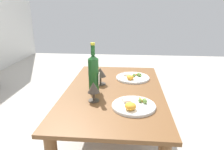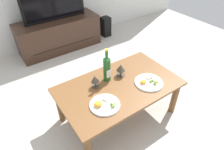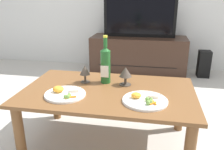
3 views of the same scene
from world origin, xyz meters
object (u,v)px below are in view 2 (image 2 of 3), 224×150
object	(u,v)px
wine_bottle	(107,68)
goblet_left	(95,79)
floor_speaker	(106,27)
dinner_plate_right	(149,82)
dining_table	(119,91)
tv_screen	(53,2)
goblet_right	(121,68)
dinner_plate_left	(104,104)
tv_stand	(59,34)

from	to	relation	value
wine_bottle	goblet_left	bearing A→B (deg)	-171.06
floor_speaker	dinner_plate_right	xyz separation A→B (m)	(-0.74, -1.94, 0.28)
dining_table	tv_screen	size ratio (longest dim) A/B	1.23
goblet_right	dinner_plate_left	bearing A→B (deg)	-145.30
dining_table	tv_screen	xyz separation A→B (m)	(0.08, 1.84, 0.43)
tv_stand	dinner_plate_left	distance (m)	2.03
floor_speaker	goblet_left	world-z (taller)	goblet_left
goblet_right	tv_stand	bearing A→B (deg)	90.89
tv_stand	goblet_left	xyz separation A→B (m)	(-0.29, -1.71, 0.29)
floor_speaker	goblet_right	bearing A→B (deg)	-119.36
tv_screen	goblet_left	world-z (taller)	tv_screen
wine_bottle	goblet_left	distance (m)	0.17
wine_bottle	dining_table	bearing A→B (deg)	-71.63
goblet_left	goblet_right	distance (m)	0.32
floor_speaker	dinner_plate_right	world-z (taller)	dinner_plate_right
dining_table	dinner_plate_left	bearing A→B (deg)	-152.39
goblet_right	dinner_plate_right	size ratio (longest dim) A/B	0.48
tv_screen	dinner_plate_right	distance (m)	2.02
goblet_left	goblet_right	world-z (taller)	goblet_right
dining_table	goblet_right	bearing A→B (deg)	48.18
floor_speaker	dinner_plate_right	bearing A→B (deg)	-111.83
floor_speaker	goblet_right	distance (m)	1.93
tv_stand	wine_bottle	world-z (taller)	wine_bottle
dining_table	wine_bottle	size ratio (longest dim) A/B	3.34
wine_bottle	dinner_plate_left	world-z (taller)	wine_bottle
tv_screen	tv_stand	bearing A→B (deg)	90.00
goblet_left	dinner_plate_right	size ratio (longest dim) A/B	0.46
goblet_left	dinner_plate_left	distance (m)	0.29
floor_speaker	wine_bottle	bearing A→B (deg)	-123.85
floor_speaker	goblet_left	distance (m)	2.10
tv_stand	dining_table	bearing A→B (deg)	-92.62
tv_stand	tv_screen	world-z (taller)	tv_screen
tv_screen	dinner_plate_left	world-z (taller)	tv_screen
dinner_plate_left	dining_table	bearing A→B (deg)	27.61
tv_screen	goblet_right	xyz separation A→B (m)	(0.03, -1.71, -0.25)
floor_speaker	goblet_right	size ratio (longest dim) A/B	2.61
tv_screen	wine_bottle	size ratio (longest dim) A/B	2.72
wine_bottle	dinner_plate_right	size ratio (longest dim) A/B	1.25
tv_screen	goblet_left	distance (m)	1.76
wine_bottle	floor_speaker	bearing A→B (deg)	57.08
dining_table	tv_stand	size ratio (longest dim) A/B	0.91
dinner_plate_right	floor_speaker	bearing A→B (deg)	69.11
tv_screen	goblet_right	world-z (taller)	tv_screen
tv_stand	dinner_plate_left	size ratio (longest dim) A/B	4.81
dining_table	wine_bottle	distance (m)	0.28
tv_screen	dinner_plate_left	bearing A→B (deg)	-100.37
wine_bottle	tv_stand	bearing A→B (deg)	85.47
tv_screen	dinner_plate_right	size ratio (longest dim) A/B	3.40
dinner_plate_left	dinner_plate_right	world-z (taller)	dinner_plate_left
dining_table	tv_stand	bearing A→B (deg)	87.38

